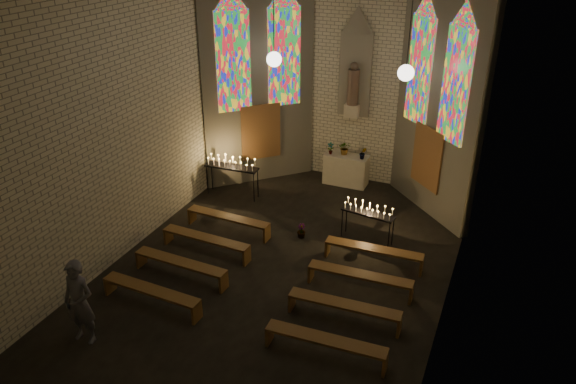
% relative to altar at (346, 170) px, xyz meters
% --- Properties ---
extents(floor, '(12.00, 12.00, 0.00)m').
position_rel_altar_xyz_m(floor, '(0.00, -5.45, -0.50)').
color(floor, black).
rests_on(floor, ground).
extents(room, '(8.22, 12.43, 7.00)m').
position_rel_altar_xyz_m(room, '(-0.00, -2.08, 3.22)').
color(room, beige).
rests_on(room, ground).
extents(altar, '(1.40, 0.60, 1.00)m').
position_rel_altar_xyz_m(altar, '(0.00, 0.00, 0.00)').
color(altar, beige).
rests_on(altar, ground).
extents(flower_vase_left, '(0.24, 0.20, 0.39)m').
position_rel_altar_xyz_m(flower_vase_left, '(-0.52, -0.10, 0.70)').
color(flower_vase_left, '#4C723F').
rests_on(flower_vase_left, altar).
extents(flower_vase_center, '(0.50, 0.47, 0.44)m').
position_rel_altar_xyz_m(flower_vase_center, '(-0.09, 0.07, 0.72)').
color(flower_vase_center, '#4C723F').
rests_on(flower_vase_center, altar).
extents(flower_vase_right, '(0.27, 0.25, 0.40)m').
position_rel_altar_xyz_m(flower_vase_right, '(0.55, -0.07, 0.70)').
color(flower_vase_right, '#4C723F').
rests_on(flower_vase_right, altar).
extents(aisle_flower_pot, '(0.27, 0.27, 0.41)m').
position_rel_altar_xyz_m(aisle_flower_pot, '(-0.08, -3.69, -0.30)').
color(aisle_flower_pot, '#4C723F').
rests_on(aisle_flower_pot, ground).
extents(votive_stand_left, '(1.71, 0.49, 1.24)m').
position_rel_altar_xyz_m(votive_stand_left, '(-2.99, -2.19, 0.56)').
color(votive_stand_left, black).
rests_on(votive_stand_left, ground).
extents(votive_stand_right, '(1.49, 0.55, 1.07)m').
position_rel_altar_xyz_m(votive_stand_right, '(1.61, -3.15, 0.42)').
color(votive_stand_right, black).
rests_on(votive_stand_right, ground).
extents(pew_left_0, '(2.48, 0.45, 0.47)m').
position_rel_altar_xyz_m(pew_left_0, '(-2.07, -4.17, -0.11)').
color(pew_left_0, '#583A19').
rests_on(pew_left_0, ground).
extents(pew_right_0, '(2.48, 0.45, 0.47)m').
position_rel_altar_xyz_m(pew_right_0, '(2.07, -4.17, -0.11)').
color(pew_right_0, '#583A19').
rests_on(pew_right_0, ground).
extents(pew_left_1, '(2.48, 0.45, 0.47)m').
position_rel_altar_xyz_m(pew_left_1, '(-2.07, -5.37, -0.11)').
color(pew_left_1, '#583A19').
rests_on(pew_left_1, ground).
extents(pew_right_1, '(2.48, 0.45, 0.47)m').
position_rel_altar_xyz_m(pew_right_1, '(2.07, -5.37, -0.11)').
color(pew_right_1, '#583A19').
rests_on(pew_right_1, ground).
extents(pew_left_2, '(2.48, 0.45, 0.47)m').
position_rel_altar_xyz_m(pew_left_2, '(-2.07, -6.57, -0.11)').
color(pew_left_2, '#583A19').
rests_on(pew_left_2, ground).
extents(pew_right_2, '(2.48, 0.45, 0.47)m').
position_rel_altar_xyz_m(pew_right_2, '(2.07, -6.57, -0.11)').
color(pew_right_2, '#583A19').
rests_on(pew_right_2, ground).
extents(pew_left_3, '(2.48, 0.45, 0.47)m').
position_rel_altar_xyz_m(pew_left_3, '(-2.07, -7.77, -0.11)').
color(pew_left_3, '#583A19').
rests_on(pew_left_3, ground).
extents(pew_right_3, '(2.48, 0.45, 0.47)m').
position_rel_altar_xyz_m(pew_right_3, '(2.07, -7.77, -0.11)').
color(pew_right_3, '#583A19').
rests_on(pew_right_3, ground).
extents(visitor, '(0.71, 0.49, 1.90)m').
position_rel_altar_xyz_m(visitor, '(-2.70, -9.23, 0.45)').
color(visitor, '#4C4E56').
rests_on(visitor, ground).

